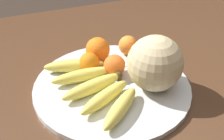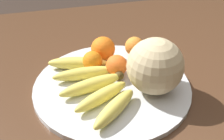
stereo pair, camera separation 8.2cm
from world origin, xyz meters
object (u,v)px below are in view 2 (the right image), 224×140
Objects in this scene: orange_back_left at (92,61)px; melon at (155,66)px; orange_front_right at (103,49)px; orange_back_right at (117,65)px; banana_bunch at (93,84)px; produce_tag at (127,65)px; fruit_bowl at (112,87)px; orange_mid_center at (135,46)px; kitchen_table at (124,112)px; orange_front_left at (148,55)px.

melon is at bearing 136.99° from orange_back_left.
orange_front_right reaches higher than orange_back_right.
orange_back_left is (-0.02, -0.09, 0.01)m from banana_bunch.
produce_tag is at bearing -136.82° from orange_back_right.
orange_back_left is (0.04, -0.09, 0.04)m from fruit_bowl.
orange_mid_center is at bearing -152.88° from banana_bunch.
orange_back_right reaches higher than fruit_bowl.
orange_mid_center is (-0.10, -0.14, 0.04)m from fruit_bowl.
kitchen_table is at bearing 125.38° from orange_back_left.
orange_front_left reaches higher than banana_bunch.
melon is at bearing 151.95° from banana_bunch.
orange_back_right is at bearing 145.74° from orange_back_left.
melon is 1.92× the size of produce_tag.
orange_back_right is at bearing -118.11° from fruit_bowl.
fruit_bowl is (0.03, -0.01, 0.09)m from kitchen_table.
kitchen_table is at bearing 162.02° from banana_bunch.
banana_bunch is 0.09m from orange_back_left.
orange_back_left is 0.94× the size of orange_back_right.
melon is 2.31× the size of orange_front_left.
fruit_bowl is at bearing 112.72° from orange_back_left.
produce_tag is at bearing -127.80° from fruit_bowl.
banana_bunch is 5.27× the size of orange_back_right.
fruit_bowl is 0.06m from orange_back_right.
orange_front_left is 0.07m from produce_tag.
orange_mid_center is (-0.16, -0.14, 0.01)m from banana_bunch.
fruit_bowl is 5.54× the size of produce_tag.
orange_front_left is 0.14m from orange_front_right.
orange_front_left is 0.11m from orange_back_right.
orange_front_left is 0.06m from orange_mid_center.
orange_back_left is (0.07, -0.10, 0.12)m from kitchen_table.
banana_bunch is (0.16, -0.04, -0.06)m from melon.
orange_back_left reaches higher than fruit_bowl.
banana_bunch is at bearing 67.38° from orange_front_right.
produce_tag is (-0.03, -0.09, 0.10)m from kitchen_table.
fruit_bowl is 1.33× the size of banana_bunch.
orange_mid_center is 0.12m from orange_back_right.
orange_mid_center is (-0.00, -0.18, -0.04)m from melon.
orange_mid_center is at bearing -102.63° from produce_tag.
fruit_bowl is at bearing 31.10° from orange_front_left.
orange_front_right is 1.22× the size of orange_mid_center.
orange_front_right reaches higher than fruit_bowl.
orange_front_left is at bearing -163.11° from orange_back_right.
orange_front_right is 0.10m from orange_mid_center.
orange_mid_center is 0.77× the size of produce_tag.
melon is 0.13m from orange_front_left.
orange_back_right reaches higher than banana_bunch.
orange_mid_center is at bearing -90.55° from melon.
fruit_bowl is 0.06m from banana_bunch.
melon is 2.48× the size of orange_mid_center.
melon is at bearing 89.45° from orange_mid_center.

